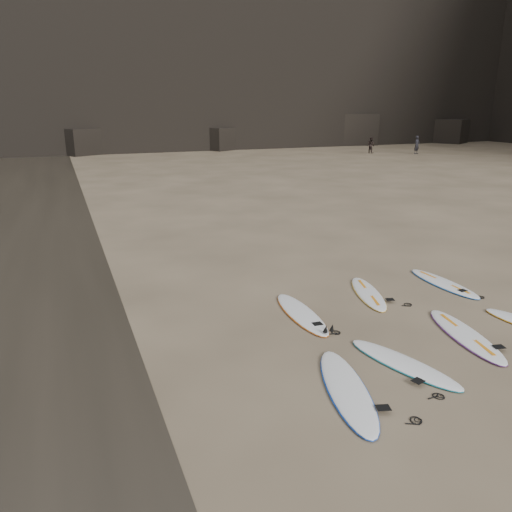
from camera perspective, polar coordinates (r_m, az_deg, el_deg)
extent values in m
plane|color=#897559|center=(11.91, 24.56, -8.31)|extent=(240.00, 240.00, 0.00)
cube|color=black|center=(54.81, -4.49, 13.22)|extent=(4.23, 4.46, 2.33)
cube|color=black|center=(62.80, 10.66, 14.05)|extent=(5.95, 5.19, 3.59)
cube|color=black|center=(69.04, 21.01, 13.20)|extent=(5.31, 5.56, 2.88)
cube|color=black|center=(52.43, -19.61, 12.24)|extent=(4.49, 4.76, 2.49)
ellipsoid|color=white|center=(9.08, 10.37, -14.72)|extent=(1.41, 2.86, 0.10)
ellipsoid|color=white|center=(10.12, 16.52, -11.67)|extent=(1.29, 2.55, 0.09)
ellipsoid|color=white|center=(11.69, 22.81, -8.28)|extent=(1.20, 2.79, 0.10)
ellipsoid|color=white|center=(11.88, 5.21, -6.53)|extent=(0.75, 2.63, 0.09)
ellipsoid|color=white|center=(13.38, 12.71, -4.16)|extent=(1.30, 2.50, 0.09)
ellipsoid|color=white|center=(14.70, 20.64, -2.90)|extent=(0.64, 2.56, 0.09)
imported|color=black|center=(52.52, 17.92, 11.99)|extent=(0.73, 0.59, 1.75)
imported|color=black|center=(52.20, 13.00, 12.25)|extent=(0.78, 0.90, 1.57)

